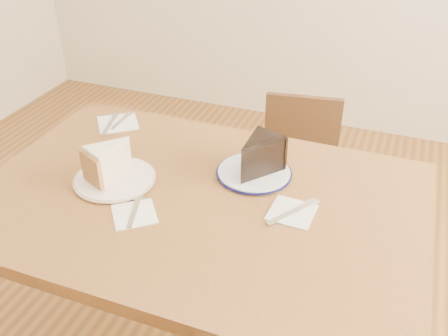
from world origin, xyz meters
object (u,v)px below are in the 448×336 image
at_px(table, 197,225).
at_px(chair_far, 296,180).
at_px(plate_cream, 115,179).
at_px(chocolate_cake, 256,159).
at_px(plate_navy, 254,173).
at_px(carrot_cake, 113,162).

height_order(table, chair_far, table).
distance_m(plate_cream, chocolate_cake, 0.40).
distance_m(plate_navy, chocolate_cake, 0.06).
distance_m(table, chocolate_cake, 0.25).
height_order(plate_navy, chocolate_cake, chocolate_cake).
bearing_deg(plate_navy, chocolate_cake, -56.00).
distance_m(table, plate_cream, 0.26).
xyz_separation_m(plate_navy, chocolate_cake, (0.01, -0.01, 0.05)).
bearing_deg(plate_navy, chair_far, 87.93).
xyz_separation_m(table, plate_navy, (0.11, 0.16, 0.10)).
xyz_separation_m(plate_navy, carrot_cake, (-0.36, -0.16, 0.05)).
bearing_deg(plate_navy, plate_cream, -154.51).
bearing_deg(table, chair_far, 79.02).
relative_size(plate_cream, chocolate_cake, 1.59).
bearing_deg(chocolate_cake, chair_far, -71.94).
bearing_deg(carrot_cake, chair_far, 86.33).
relative_size(carrot_cake, chocolate_cake, 0.90).
bearing_deg(carrot_cake, chocolate_cake, 47.12).
bearing_deg(plate_cream, plate_navy, 25.49).
height_order(carrot_cake, chocolate_cake, chocolate_cake).
xyz_separation_m(chair_far, plate_cream, (-0.37, -0.70, 0.35)).
xyz_separation_m(table, carrot_cake, (-0.25, -0.00, 0.16)).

